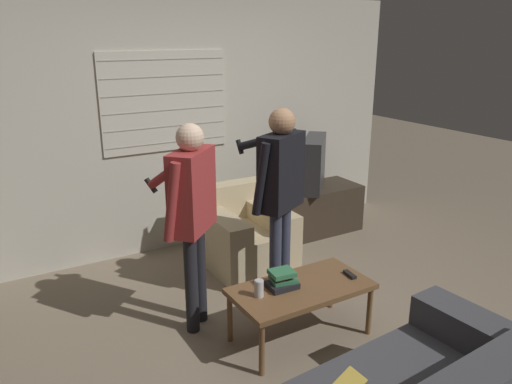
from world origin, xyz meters
The scene contains 11 objects.
ground_plane centered at (0.00, 0.00, 0.00)m, with size 16.00×16.00×0.00m, color #7F705B.
wall_back centered at (-0.01, 2.03, 1.28)m, with size 5.20×0.08×2.55m.
armchair_beige centered at (0.29, 1.26, 0.30)m, with size 0.78×0.88×0.75m.
coffee_table centered at (0.02, -0.08, 0.38)m, with size 1.02×0.53×0.43m.
tv_stand centered at (1.36, 1.56, 0.26)m, with size 1.10×0.50×0.53m.
tv centered at (1.36, 1.56, 0.81)m, with size 0.64×0.68×0.57m.
person_left_standing centered at (-0.58, 0.47, 1.01)m, with size 0.52×0.78×1.59m.
person_right_standing centered at (0.21, 0.50, 1.04)m, with size 0.55×0.83×1.63m.
book_stack centered at (-0.10, -0.02, 0.49)m, with size 0.23×0.19×0.13m.
soda_can centered at (-0.32, -0.05, 0.49)m, with size 0.07×0.07×0.13m.
spare_remote centered at (0.43, -0.14, 0.44)m, with size 0.06×0.13×0.02m.
Camera 1 is at (-1.91, -2.71, 2.18)m, focal length 35.00 mm.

